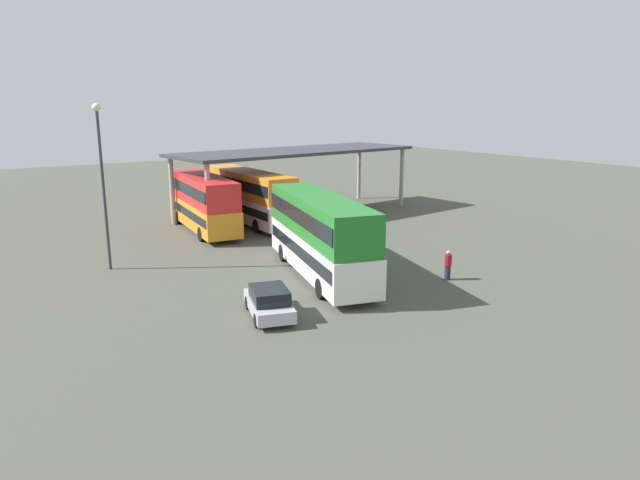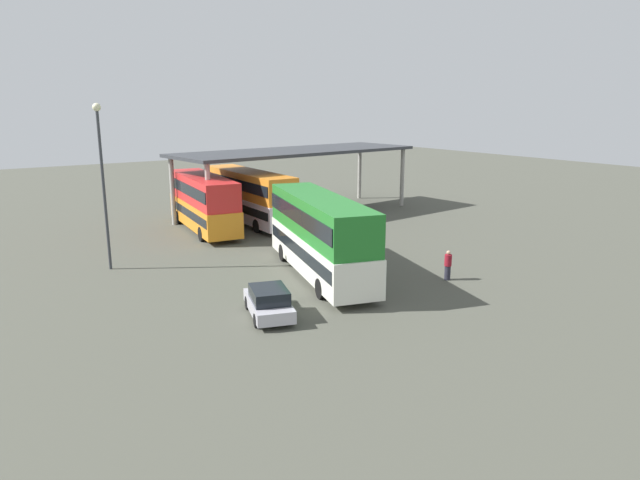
% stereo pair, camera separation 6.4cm
% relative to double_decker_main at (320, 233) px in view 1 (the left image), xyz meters
% --- Properties ---
extents(ground_plane, '(140.00, 140.00, 0.00)m').
position_rel_double_decker_main_xyz_m(ground_plane, '(-0.51, -2.28, -2.38)').
color(ground_plane, '#4A4B40').
extents(double_decker_main, '(5.56, 11.78, 4.35)m').
position_rel_double_decker_main_xyz_m(double_decker_main, '(0.00, 0.00, 0.00)').
color(double_decker_main, silver).
rests_on(double_decker_main, ground_plane).
extents(parked_hatchback, '(2.69, 4.01, 1.35)m').
position_rel_double_decker_main_xyz_m(parked_hatchback, '(-5.31, -3.85, -1.71)').
color(parked_hatchback, '#B4B1BC').
rests_on(parked_hatchback, ground_plane).
extents(double_decker_near_canopy, '(3.75, 10.82, 4.04)m').
position_rel_double_decker_main_xyz_m(double_decker_near_canopy, '(-0.70, 14.25, -0.16)').
color(double_decker_near_canopy, orange).
rests_on(double_decker_near_canopy, ground_plane).
extents(double_decker_mid_row, '(2.79, 11.60, 4.06)m').
position_rel_double_decker_main_xyz_m(double_decker_mid_row, '(3.37, 14.88, -0.15)').
color(double_decker_mid_row, white).
rests_on(double_decker_mid_row, ground_plane).
extents(depot_canopy, '(21.51, 8.86, 5.43)m').
position_rel_double_decker_main_xyz_m(depot_canopy, '(8.29, 15.71, 2.73)').
color(depot_canopy, '#33353A').
rests_on(depot_canopy, ground_plane).
extents(lamppost_tall, '(0.44, 0.44, 9.18)m').
position_rel_double_decker_main_xyz_m(lamppost_tall, '(-9.14, 7.71, 3.27)').
color(lamppost_tall, '#33353A').
rests_on(lamppost_tall, ground_plane).
extents(pedestrian_waiting, '(0.38, 0.38, 1.60)m').
position_rel_double_decker_main_xyz_m(pedestrian_waiting, '(5.20, -4.43, -1.59)').
color(pedestrian_waiting, '#262633').
rests_on(pedestrian_waiting, ground_plane).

